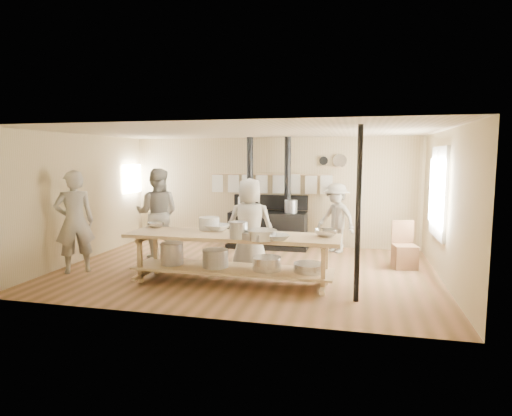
{
  "coord_description": "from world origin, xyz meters",
  "views": [
    {
      "loc": [
        2.01,
        -7.68,
        2.14
      ],
      "look_at": [
        0.15,
        0.2,
        1.17
      ],
      "focal_mm": 30.0,
      "sensor_mm": 36.0,
      "label": 1
    }
  ],
  "objects_px": {
    "stove": "(268,226)",
    "cook_right": "(250,226)",
    "cook_left": "(158,213)",
    "roasting_pan": "(252,235)",
    "cook_far_left": "(75,222)",
    "prep_table": "(232,253)",
    "chair": "(404,254)",
    "cook_by_window": "(336,218)",
    "cook_center": "(250,226)"
  },
  "relations": [
    {
      "from": "prep_table",
      "to": "chair",
      "type": "height_order",
      "value": "chair"
    },
    {
      "from": "prep_table",
      "to": "cook_left",
      "type": "xyz_separation_m",
      "value": [
        -2.06,
        1.46,
        0.43
      ]
    },
    {
      "from": "stove",
      "to": "cook_center",
      "type": "relative_size",
      "value": 1.48
    },
    {
      "from": "cook_left",
      "to": "cook_right",
      "type": "bearing_deg",
      "value": 161.88
    },
    {
      "from": "stove",
      "to": "prep_table",
      "type": "distance_m",
      "value": 3.02
    },
    {
      "from": "stove",
      "to": "cook_far_left",
      "type": "relative_size",
      "value": 1.37
    },
    {
      "from": "cook_right",
      "to": "chair",
      "type": "distance_m",
      "value": 3.05
    },
    {
      "from": "cook_by_window",
      "to": "cook_center",
      "type": "bearing_deg",
      "value": -87.43
    },
    {
      "from": "stove",
      "to": "cook_right",
      "type": "height_order",
      "value": "stove"
    },
    {
      "from": "prep_table",
      "to": "stove",
      "type": "bearing_deg",
      "value": 89.96
    },
    {
      "from": "roasting_pan",
      "to": "cook_by_window",
      "type": "bearing_deg",
      "value": 70.03
    },
    {
      "from": "cook_right",
      "to": "cook_by_window",
      "type": "xyz_separation_m",
      "value": [
        1.59,
        1.63,
        -0.01
      ]
    },
    {
      "from": "cook_right",
      "to": "roasting_pan",
      "type": "bearing_deg",
      "value": 112.45
    },
    {
      "from": "prep_table",
      "to": "cook_by_window",
      "type": "bearing_deg",
      "value": 60.72
    },
    {
      "from": "prep_table",
      "to": "roasting_pan",
      "type": "relative_size",
      "value": 7.28
    },
    {
      "from": "cook_by_window",
      "to": "chair",
      "type": "bearing_deg",
      "value": -1.2
    },
    {
      "from": "cook_left",
      "to": "roasting_pan",
      "type": "bearing_deg",
      "value": 132.87
    },
    {
      "from": "cook_right",
      "to": "prep_table",
      "type": "bearing_deg",
      "value": 96.5
    },
    {
      "from": "prep_table",
      "to": "cook_right",
      "type": "bearing_deg",
      "value": 89.79
    },
    {
      "from": "prep_table",
      "to": "roasting_pan",
      "type": "height_order",
      "value": "roasting_pan"
    },
    {
      "from": "cook_left",
      "to": "chair",
      "type": "height_order",
      "value": "cook_left"
    },
    {
      "from": "chair",
      "to": "cook_left",
      "type": "bearing_deg",
      "value": 173.13
    },
    {
      "from": "chair",
      "to": "roasting_pan",
      "type": "bearing_deg",
      "value": -150.59
    },
    {
      "from": "stove",
      "to": "chair",
      "type": "distance_m",
      "value": 3.23
    },
    {
      "from": "prep_table",
      "to": "cook_far_left",
      "type": "distance_m",
      "value": 3.05
    },
    {
      "from": "stove",
      "to": "cook_right",
      "type": "bearing_deg",
      "value": -89.92
    },
    {
      "from": "cook_right",
      "to": "cook_by_window",
      "type": "relative_size",
      "value": 1.02
    },
    {
      "from": "cook_left",
      "to": "chair",
      "type": "xyz_separation_m",
      "value": [
        5.02,
        0.29,
        -0.68
      ]
    },
    {
      "from": "stove",
      "to": "cook_far_left",
      "type": "distance_m",
      "value": 4.28
    },
    {
      "from": "stove",
      "to": "cook_right",
      "type": "distance_m",
      "value": 1.81
    },
    {
      "from": "stove",
      "to": "cook_left",
      "type": "bearing_deg",
      "value": -143.0
    },
    {
      "from": "cook_center",
      "to": "cook_right",
      "type": "relative_size",
      "value": 1.1
    },
    {
      "from": "cook_left",
      "to": "roasting_pan",
      "type": "distance_m",
      "value": 3.08
    },
    {
      "from": "cook_right",
      "to": "roasting_pan",
      "type": "xyz_separation_m",
      "value": [
        0.44,
        -1.55,
        0.11
      ]
    },
    {
      "from": "cook_center",
      "to": "chair",
      "type": "distance_m",
      "value": 3.06
    },
    {
      "from": "stove",
      "to": "roasting_pan",
      "type": "xyz_separation_m",
      "value": [
        0.44,
        -3.35,
        0.38
      ]
    },
    {
      "from": "chair",
      "to": "cook_far_left",
      "type": "bearing_deg",
      "value": -174.01
    },
    {
      "from": "prep_table",
      "to": "cook_by_window",
      "type": "relative_size",
      "value": 2.31
    },
    {
      "from": "cook_by_window",
      "to": "cook_left",
      "type": "bearing_deg",
      "value": -121.58
    },
    {
      "from": "cook_by_window",
      "to": "roasting_pan",
      "type": "height_order",
      "value": "cook_by_window"
    },
    {
      "from": "cook_far_left",
      "to": "cook_left",
      "type": "distance_m",
      "value": 1.73
    },
    {
      "from": "prep_table",
      "to": "roasting_pan",
      "type": "xyz_separation_m",
      "value": [
        0.44,
        -0.33,
        0.38
      ]
    },
    {
      "from": "cook_left",
      "to": "roasting_pan",
      "type": "xyz_separation_m",
      "value": [
        2.51,
        -1.79,
        -0.05
      ]
    },
    {
      "from": "cook_far_left",
      "to": "roasting_pan",
      "type": "height_order",
      "value": "cook_far_left"
    },
    {
      "from": "cook_right",
      "to": "roasting_pan",
      "type": "relative_size",
      "value": 3.22
    },
    {
      "from": "cook_left",
      "to": "cook_right",
      "type": "distance_m",
      "value": 2.09
    },
    {
      "from": "cook_far_left",
      "to": "cook_left",
      "type": "height_order",
      "value": "same"
    },
    {
      "from": "cook_right",
      "to": "chair",
      "type": "height_order",
      "value": "cook_right"
    },
    {
      "from": "cook_center",
      "to": "cook_right",
      "type": "distance_m",
      "value": 0.49
    },
    {
      "from": "cook_far_left",
      "to": "cook_by_window",
      "type": "height_order",
      "value": "cook_far_left"
    }
  ]
}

